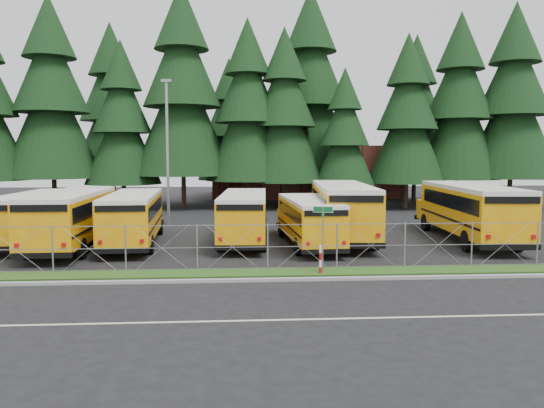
{
  "coord_description": "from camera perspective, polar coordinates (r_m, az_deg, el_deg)",
  "views": [
    {
      "loc": [
        -2.31,
        -23.38,
        4.91
      ],
      "look_at": [
        -0.48,
        4.0,
        2.38
      ],
      "focal_mm": 35.0,
      "sensor_mm": 36.0,
      "label": 1
    }
  ],
  "objects": [
    {
      "name": "conifer_12",
      "position": [
        54.41,
        4.12,
        11.44
      ],
      "size": [
        9.74,
        9.74,
        21.55
      ],
      "primitive_type": null,
      "color": "black",
      "rests_on": "ground"
    },
    {
      "name": "ground",
      "position": [
        24.0,
        1.79,
        -6.54
      ],
      "size": [
        120.0,
        120.0,
        0.0
      ],
      "primitive_type": "plane",
      "color": "black",
      "rests_on": "ground"
    },
    {
      "name": "grass_verge",
      "position": [
        22.35,
        2.22,
        -7.35
      ],
      "size": [
        50.0,
        1.4,
        0.06
      ],
      "primitive_type": "cube",
      "color": "#194112",
      "rests_on": "ground"
    },
    {
      "name": "conifer_11",
      "position": [
        57.89,
        -4.61,
        7.96
      ],
      "size": [
        6.91,
        6.91,
        15.29
      ],
      "primitive_type": null,
      "color": "black",
      "rests_on": "ground"
    },
    {
      "name": "chainlink_fence",
      "position": [
        22.84,
        2.04,
        -4.59
      ],
      "size": [
        44.0,
        0.1,
        2.0
      ],
      "primitive_type": null,
      "color": "gray",
      "rests_on": "ground"
    },
    {
      "name": "conifer_1",
      "position": [
        52.73,
        -22.66,
        10.05
      ],
      "size": [
        8.75,
        8.75,
        19.35
      ],
      "primitive_type": null,
      "color": "black",
      "rests_on": "ground"
    },
    {
      "name": "conifer_5",
      "position": [
        49.3,
        1.34,
        9.2
      ],
      "size": [
        7.5,
        7.5,
        16.58
      ],
      "primitive_type": null,
      "color": "black",
      "rests_on": "ground"
    },
    {
      "name": "conifer_2",
      "position": [
        50.82,
        -15.82,
        8.19
      ],
      "size": [
        6.94,
        6.94,
        15.36
      ],
      "primitive_type": null,
      "color": "black",
      "rests_on": "ground"
    },
    {
      "name": "bus_6",
      "position": [
        31.09,
        7.5,
        -0.84
      ],
      "size": [
        3.89,
        12.59,
        3.25
      ],
      "primitive_type": null,
      "rotation": [
        0.0,
        0.0,
        -0.08
      ],
      "color": "orange",
      "rests_on": "ground"
    },
    {
      "name": "conifer_4",
      "position": [
        49.63,
        -2.62,
        9.67
      ],
      "size": [
        7.89,
        7.89,
        17.44
      ],
      "primitive_type": null,
      "color": "black",
      "rests_on": "ground"
    },
    {
      "name": "conifer_13",
      "position": [
        58.76,
        15.18,
        8.86
      ],
      "size": [
        7.93,
        7.93,
        17.54
      ],
      "primitive_type": null,
      "color": "black",
      "rests_on": "ground"
    },
    {
      "name": "conifer_3",
      "position": [
        50.72,
        -9.62,
        11.35
      ],
      "size": [
        9.36,
        9.36,
        20.7
      ],
      "primitive_type": null,
      "color": "black",
      "rests_on": "ground"
    },
    {
      "name": "bus_east",
      "position": [
        32.39,
        20.33,
        -0.9
      ],
      "size": [
        3.86,
        12.52,
        3.23
      ],
      "primitive_type": null,
      "rotation": [
        0.0,
        0.0,
        -0.08
      ],
      "color": "orange",
      "rests_on": "ground"
    },
    {
      "name": "road_lane_line",
      "position": [
        16.31,
        4.6,
        -12.25
      ],
      "size": [
        50.0,
        0.12,
        0.01
      ],
      "primitive_type": "cube",
      "color": "beige",
      "rests_on": "ground"
    },
    {
      "name": "conifer_7",
      "position": [
        50.87,
        14.34,
        8.61
      ],
      "size": [
        7.25,
        7.25,
        16.04
      ],
      "primitive_type": null,
      "color": "black",
      "rests_on": "ground"
    },
    {
      "name": "brick_building",
      "position": [
        63.95,
        3.65,
        3.55
      ],
      "size": [
        22.0,
        10.0,
        6.0
      ],
      "primitive_type": "cube",
      "color": "brown",
      "rests_on": "ground"
    },
    {
      "name": "bus_0",
      "position": [
        32.44,
        -24.02,
        -1.4
      ],
      "size": [
        2.62,
        10.7,
        2.8
      ],
      "primitive_type": null,
      "rotation": [
        0.0,
        0.0,
        -0.01
      ],
      "color": "orange",
      "rests_on": "ground"
    },
    {
      "name": "conifer_9",
      "position": [
        54.67,
        24.5,
        9.59
      ],
      "size": [
        8.57,
        8.57,
        18.94
      ],
      "primitive_type": null,
      "color": "black",
      "rests_on": "ground"
    },
    {
      "name": "conifer_6",
      "position": [
        48.55,
        7.8,
        6.95
      ],
      "size": [
        5.77,
        5.77,
        12.76
      ],
      "primitive_type": null,
      "color": "black",
      "rests_on": "ground"
    },
    {
      "name": "light_standard",
      "position": [
        37.99,
        -11.18,
        6.06
      ],
      "size": [
        0.7,
        0.35,
        10.14
      ],
      "color": "gray",
      "rests_on": "ground"
    },
    {
      "name": "bus_1",
      "position": [
        30.02,
        -20.54,
        -1.58
      ],
      "size": [
        3.01,
        11.54,
        3.01
      ],
      "primitive_type": null,
      "rotation": [
        0.0,
        0.0,
        0.03
      ],
      "color": "orange",
      "rests_on": "ground"
    },
    {
      "name": "conifer_8",
      "position": [
        53.56,
        19.47,
        9.48
      ],
      "size": [
        8.25,
        8.25,
        18.24
      ],
      "primitive_type": null,
      "color": "black",
      "rests_on": "ground"
    },
    {
      "name": "curb",
      "position": [
        20.98,
        2.63,
        -8.1
      ],
      "size": [
        50.0,
        0.25,
        0.12
      ],
      "primitive_type": "cube",
      "color": "gray",
      "rests_on": "ground"
    },
    {
      "name": "bus_5",
      "position": [
        28.88,
        3.88,
        -1.93
      ],
      "size": [
        2.84,
        9.99,
        2.59
      ],
      "primitive_type": null,
      "rotation": [
        0.0,
        0.0,
        0.05
      ],
      "color": "orange",
      "rests_on": "ground"
    },
    {
      "name": "conifer_10",
      "position": [
        59.34,
        -16.86,
        9.4
      ],
      "size": [
        8.51,
        8.51,
        18.83
      ],
      "primitive_type": null,
      "color": "black",
      "rests_on": "ground"
    },
    {
      "name": "striped_bollard",
      "position": [
        22.07,
        5.23,
        -6.01
      ],
      "size": [
        0.11,
        0.11,
        1.2
      ],
      "primitive_type": "cylinder",
      "color": "#B20C0C",
      "rests_on": "ground"
    },
    {
      "name": "bus_2",
      "position": [
        30.09,
        -14.61,
        -1.56
      ],
      "size": [
        3.3,
        10.99,
        2.84
      ],
      "primitive_type": null,
      "rotation": [
        0.0,
        0.0,
        0.07
      ],
      "color": "orange",
      "rests_on": "ground"
    },
    {
      "name": "street_sign",
      "position": [
        22.04,
        5.5,
        -2.25
      ],
      "size": [
        0.8,
        0.53,
        2.81
      ],
      "color": "gray",
      "rests_on": "ground"
    },
    {
      "name": "bus_4",
      "position": [
        30.02,
        -3.01,
        -1.45
      ],
      "size": [
        3.1,
        10.8,
        2.8
      ],
      "primitive_type": null,
      "rotation": [
        0.0,
        0.0,
        -0.05
      ],
      "color": "orange",
      "rests_on": "ground"
    }
  ]
}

